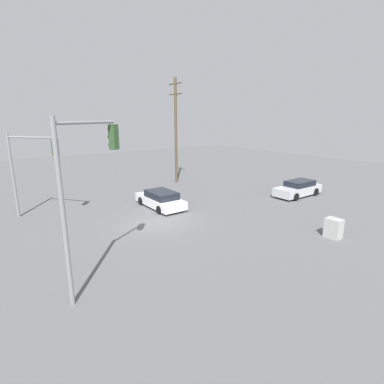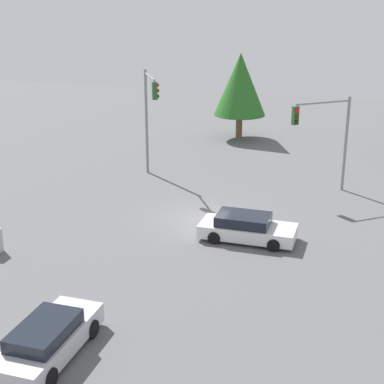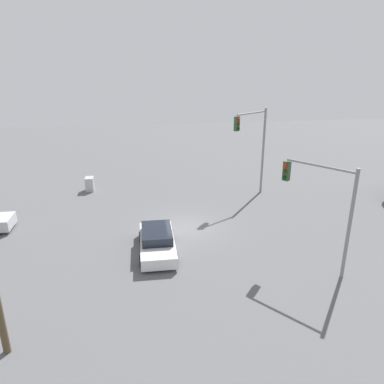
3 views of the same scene
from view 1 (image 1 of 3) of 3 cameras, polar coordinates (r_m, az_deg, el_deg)
ground_plane at (r=20.21m, az=-6.75°, el=-5.80°), size 80.00×80.00×0.00m
sedan_silver at (r=28.13m, az=19.56°, el=0.62°), size 1.92×4.72×1.38m
sedan_white at (r=23.32m, az=-6.00°, el=-1.40°), size 4.70×2.06×1.32m
traffic_signal_main at (r=22.64m, az=-28.50°, el=5.18°), size 3.13×2.63×5.81m
traffic_signal_cross at (r=11.97m, az=-19.84°, el=2.69°), size 2.00×3.00×6.91m
utility_pole_tall at (r=31.73m, az=-3.10°, el=11.94°), size 2.20×0.28×10.67m
electrical_cabinet at (r=19.34m, az=25.35°, el=-6.24°), size 0.88×0.65×1.16m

